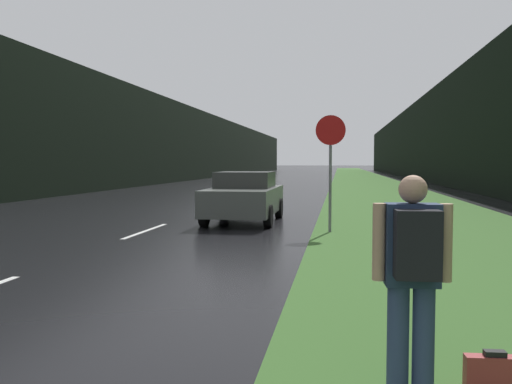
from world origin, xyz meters
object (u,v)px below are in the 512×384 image
car_passing_near (244,197)px  stop_sign (330,160)px  hitchhiker_with_backpack (413,271)px  suitcase (494,376)px

car_passing_near → stop_sign: bearing=139.8°
stop_sign → hitchhiker_with_backpack: size_ratio=1.76×
stop_sign → car_passing_near: (-2.49, 2.10, -1.05)m
suitcase → car_passing_near: car_passing_near is taller
stop_sign → hitchhiker_with_backpack: (0.75, -9.27, -0.84)m
hitchhiker_with_backpack → car_passing_near: bearing=102.9°
hitchhiker_with_backpack → car_passing_near: hitchhiker_with_backpack is taller
stop_sign → suitcase: (1.35, -9.16, -1.62)m
hitchhiker_with_backpack → car_passing_near: (-3.23, 11.37, -0.21)m
hitchhiker_with_backpack → suitcase: size_ratio=3.83×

